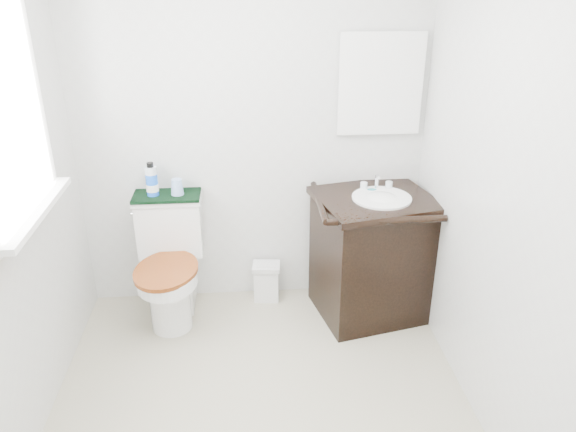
{
  "coord_description": "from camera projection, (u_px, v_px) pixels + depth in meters",
  "views": [
    {
      "loc": [
        -0.05,
        -2.2,
        2.14
      ],
      "look_at": [
        0.19,
        0.75,
        0.78
      ],
      "focal_mm": 35.0,
      "sensor_mm": 36.0,
      "label": 1
    }
  ],
  "objects": [
    {
      "name": "floor",
      "position": [
        262.0,
        415.0,
        2.89
      ],
      "size": [
        2.4,
        2.4,
        0.0
      ],
      "primitive_type": "plane",
      "color": "#A6A185",
      "rests_on": "ground"
    },
    {
      "name": "wall_back",
      "position": [
        251.0,
        126.0,
        3.48
      ],
      "size": [
        2.4,
        0.0,
        2.4
      ],
      "primitive_type": "plane",
      "rotation": [
        1.57,
        0.0,
        0.0
      ],
      "color": "silver",
      "rests_on": "ground"
    },
    {
      "name": "wall_front",
      "position": [
        273.0,
        404.0,
        1.31
      ],
      "size": [
        2.4,
        0.0,
        2.4
      ],
      "primitive_type": "plane",
      "rotation": [
        -1.57,
        0.0,
        0.0
      ],
      "color": "silver",
      "rests_on": "ground"
    },
    {
      "name": "wall_right",
      "position": [
        506.0,
        194.0,
        2.48
      ],
      "size": [
        0.0,
        2.4,
        2.4
      ],
      "primitive_type": "plane",
      "rotation": [
        1.57,
        0.0,
        -1.57
      ],
      "color": "silver",
      "rests_on": "ground"
    },
    {
      "name": "window",
      "position": [
        3.0,
        112.0,
        2.4
      ],
      "size": [
        0.02,
        0.7,
        0.9
      ],
      "primitive_type": "cube",
      "color": "white",
      "rests_on": "wall_left"
    },
    {
      "name": "mirror",
      "position": [
        381.0,
        84.0,
        3.41
      ],
      "size": [
        0.5,
        0.02,
        0.6
      ],
      "primitive_type": "cube",
      "color": "silver",
      "rests_on": "wall_back"
    },
    {
      "name": "toilet",
      "position": [
        171.0,
        268.0,
        3.59
      ],
      "size": [
        0.44,
        0.65,
        0.79
      ],
      "color": "white",
      "rests_on": "floor"
    },
    {
      "name": "vanity",
      "position": [
        372.0,
        253.0,
        3.59
      ],
      "size": [
        0.81,
        0.73,
        0.92
      ],
      "color": "black",
      "rests_on": "floor"
    },
    {
      "name": "trash_bin",
      "position": [
        266.0,
        281.0,
        3.84
      ],
      "size": [
        0.2,
        0.16,
        0.27
      ],
      "color": "white",
      "rests_on": "floor"
    },
    {
      "name": "towel",
      "position": [
        167.0,
        196.0,
        3.51
      ],
      "size": [
        0.42,
        0.22,
        0.02
      ],
      "primitive_type": "cube",
      "color": "black",
      "rests_on": "toilet"
    },
    {
      "name": "mouthwash_bottle",
      "position": [
        152.0,
        180.0,
        3.46
      ],
      "size": [
        0.07,
        0.07,
        0.21
      ],
      "color": "blue",
      "rests_on": "towel"
    },
    {
      "name": "cup",
      "position": [
        177.0,
        187.0,
        3.49
      ],
      "size": [
        0.08,
        0.08,
        0.1
      ],
      "primitive_type": "cone",
      "color": "#8CADE5",
      "rests_on": "towel"
    },
    {
      "name": "soap_bar",
      "position": [
        372.0,
        190.0,
        3.51
      ],
      "size": [
        0.07,
        0.05,
        0.02
      ],
      "primitive_type": "ellipsoid",
      "color": "#186C77",
      "rests_on": "vanity"
    }
  ]
}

